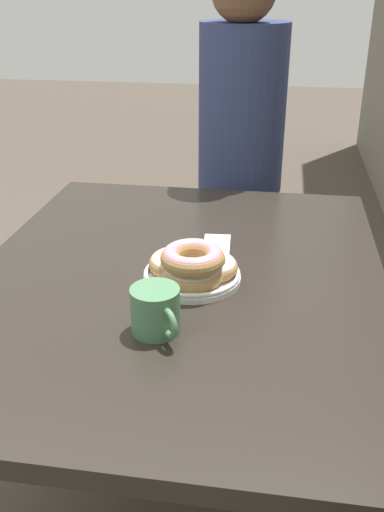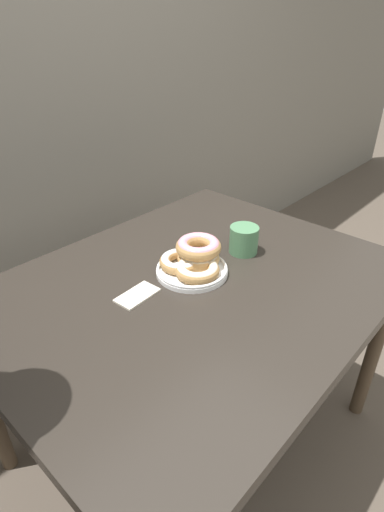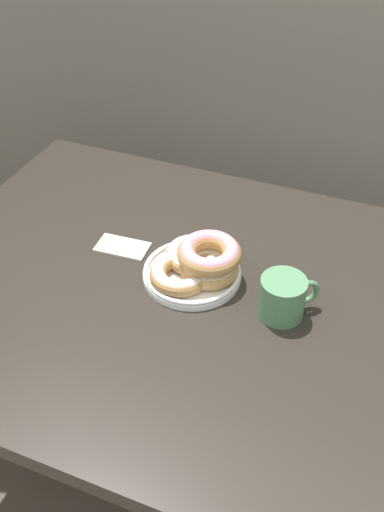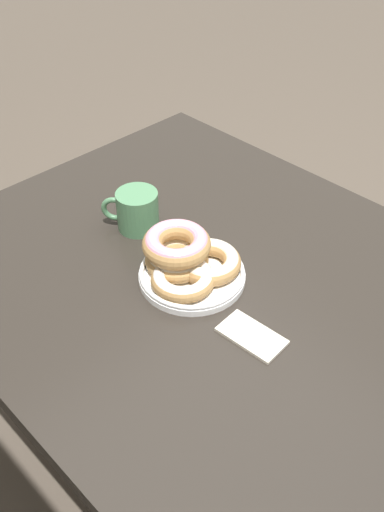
# 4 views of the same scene
# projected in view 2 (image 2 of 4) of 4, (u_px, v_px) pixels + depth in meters

# --- Properties ---
(ground_plane) EXTENTS (14.00, 14.00, 0.00)m
(ground_plane) POSITION_uv_depth(u_px,v_px,m) (242.00, 473.00, 1.39)
(ground_plane) COLOR #4C4238
(wall_back) EXTENTS (8.00, 0.05, 2.60)m
(wall_back) POSITION_uv_depth(u_px,v_px,m) (4.00, 42.00, 1.39)
(wall_back) COLOR slate
(wall_back) RESTS_ON ground_plane
(dining_table) EXTENTS (1.18, 0.93, 0.71)m
(dining_table) POSITION_uv_depth(u_px,v_px,m) (195.00, 300.00, 1.20)
(dining_table) COLOR #28231E
(dining_table) RESTS_ON ground_plane
(donut_plate) EXTENTS (0.24, 0.25, 0.10)m
(donut_plate) POSITION_uv_depth(u_px,v_px,m) (194.00, 260.00, 1.19)
(donut_plate) COLOR white
(donut_plate) RESTS_ON dining_table
(coffee_mug) EXTENTS (0.11, 0.10, 0.09)m
(coffee_mug) POSITION_uv_depth(u_px,v_px,m) (244.00, 239.00, 1.30)
(coffee_mug) COLOR #4C7F56
(coffee_mug) RESTS_ON dining_table
(napkin) EXTENTS (0.13, 0.07, 0.01)m
(napkin) POSITION_uv_depth(u_px,v_px,m) (137.00, 295.00, 1.10)
(napkin) COLOR beige
(napkin) RESTS_ON dining_table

